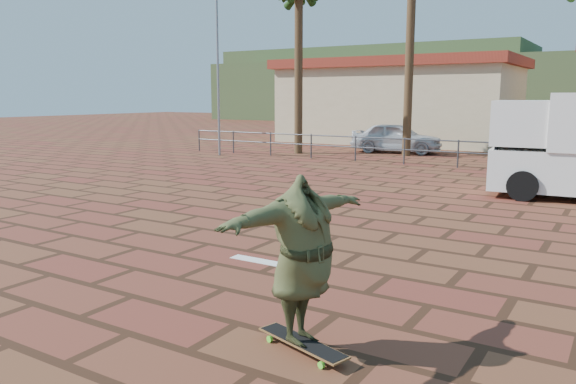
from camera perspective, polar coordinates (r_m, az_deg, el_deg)
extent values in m
plane|color=brown|center=(10.02, -1.36, -4.91)|extent=(120.00, 120.00, 0.00)
cube|color=white|center=(8.68, -1.81, -7.21)|extent=(1.40, 0.22, 0.01)
cylinder|color=#47494F|center=(26.61, -9.02, 5.22)|extent=(0.06, 0.06, 1.00)
cylinder|color=#47494F|center=(25.36, -5.57, 5.08)|extent=(0.06, 0.06, 1.00)
cylinder|color=#47494F|center=(24.20, -1.78, 4.90)|extent=(0.06, 0.06, 1.00)
cylinder|color=#47494F|center=(23.17, 2.37, 4.68)|extent=(0.06, 0.06, 1.00)
cylinder|color=#47494F|center=(22.26, 6.87, 4.41)|extent=(0.06, 0.06, 1.00)
cylinder|color=#47494F|center=(21.50, 11.73, 4.10)|extent=(0.06, 0.06, 1.00)
cylinder|color=#47494F|center=(20.91, 16.89, 3.73)|extent=(0.06, 0.06, 1.00)
cylinder|color=#47494F|center=(20.49, 22.30, 3.31)|extent=(0.06, 0.06, 1.00)
cylinder|color=#47494F|center=(20.87, 16.95, 4.95)|extent=(24.00, 0.05, 0.05)
cylinder|color=#47494F|center=(20.90, 16.89, 3.86)|extent=(24.00, 0.05, 0.05)
cylinder|color=gray|center=(24.53, -7.15, 13.08)|extent=(0.10, 0.10, 8.00)
cylinder|color=brown|center=(25.14, 1.08, 11.93)|extent=(0.36, 0.36, 7.00)
cylinder|color=brown|center=(24.62, 12.24, 13.16)|extent=(0.36, 0.36, 8.20)
cube|color=beige|center=(32.18, 11.24, 8.59)|extent=(12.00, 7.00, 4.00)
cube|color=maroon|center=(32.22, 11.38, 12.59)|extent=(12.60, 7.60, 0.50)
cube|color=#384C28|center=(58.37, 26.83, 9.15)|extent=(70.00, 18.00, 6.00)
cube|color=#384C28|center=(69.71, 8.76, 10.81)|extent=(35.00, 14.00, 8.00)
cube|color=olive|center=(5.82, 1.47, -15.04)|extent=(1.13, 0.55, 0.02)
cube|color=black|center=(5.81, 1.47, -14.94)|extent=(1.08, 0.52, 0.00)
cube|color=silver|center=(6.09, -1.05, -14.17)|extent=(0.11, 0.19, 0.03)
cube|color=silver|center=(5.58, 4.24, -16.51)|extent=(0.11, 0.19, 0.03)
cylinder|color=#66F433|center=(6.04, -1.87, -14.70)|extent=(0.08, 0.05, 0.07)
cylinder|color=#66F433|center=(6.17, -0.24, -14.15)|extent=(0.08, 0.05, 0.07)
cylinder|color=#66F433|center=(5.53, 3.39, -17.14)|extent=(0.08, 0.05, 0.07)
cylinder|color=#66F433|center=(5.67, 5.05, -16.44)|extent=(0.08, 0.05, 0.07)
imported|color=#424927|center=(5.51, 1.51, -6.92)|extent=(0.90, 2.14, 1.69)
cube|color=white|center=(15.66, 22.99, 6.51)|extent=(1.67, 2.18, 1.12)
cube|color=black|center=(15.73, 20.68, 5.14)|extent=(0.20, 1.58, 0.61)
cylinder|color=black|center=(14.82, 22.73, 0.59)|extent=(0.77, 0.33, 0.75)
cylinder|color=black|center=(16.76, 23.18, 1.53)|extent=(0.77, 0.33, 0.75)
imported|color=silver|center=(25.86, 10.96, 5.45)|extent=(4.17, 2.06, 1.37)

